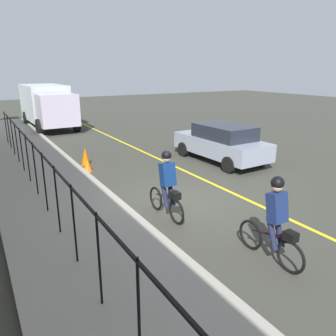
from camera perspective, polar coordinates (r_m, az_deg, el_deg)
name	(u,v)px	position (r m, az deg, el deg)	size (l,w,h in m)	color
ground_plane	(186,200)	(9.92, 3.23, -5.62)	(80.00, 80.00, 0.00)	#36372F
lane_line_centre	(227,191)	(10.84, 10.30, -3.89)	(36.00, 0.12, 0.01)	yellow
sidewalk	(73,224)	(8.62, -16.16, -9.34)	(40.00, 3.20, 0.15)	gray
iron_fence	(43,170)	(9.05, -20.87, -0.31)	(19.77, 0.04, 1.60)	black
cyclist_lead	(167,185)	(8.48, -0.14, -2.96)	(1.71, 0.37, 1.83)	black
cyclist_follow	(275,221)	(6.88, 18.10, -8.72)	(1.71, 0.37, 1.83)	black
patrol_sedan	(221,142)	(14.06, 9.26, 4.43)	(4.45, 2.03, 1.58)	#8891A2
box_truck_background	(47,104)	(23.66, -20.25, 10.35)	(6.76, 2.66, 2.78)	#B0BFC1
traffic_cone_near	(85,157)	(13.87, -14.17, 1.95)	(0.36, 0.36, 0.70)	#F45902
traffic_cone_far	(88,165)	(12.96, -13.81, 0.44)	(0.36, 0.36, 0.48)	orange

